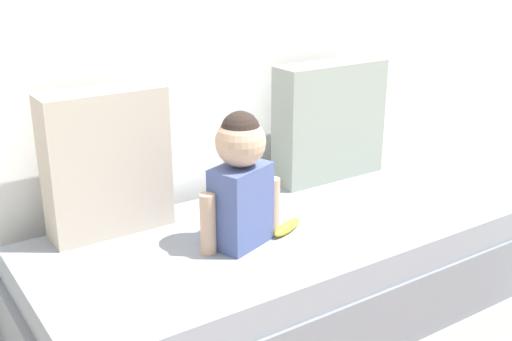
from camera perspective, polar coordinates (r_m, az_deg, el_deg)
ground_plane at (r=2.62m, az=1.69°, el=-13.19°), size 12.00×12.00×0.00m
couch at (r=2.51m, az=1.74°, el=-9.39°), size 1.91×0.86×0.40m
throw_pillow_left at (r=2.37m, az=-13.32°, el=0.70°), size 0.45×0.16×0.54m
throw_pillow_right at (r=2.88m, az=6.64°, el=4.45°), size 0.53×0.16×0.53m
toddler at (r=2.20m, az=-1.38°, el=-0.60°), size 0.33×0.20×0.49m
banana at (r=2.38m, az=2.84°, el=-5.11°), size 0.17×0.11×0.04m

